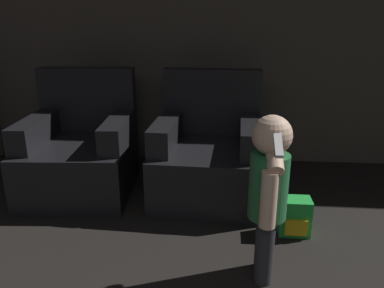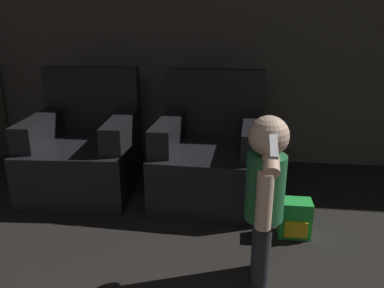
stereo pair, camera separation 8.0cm
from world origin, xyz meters
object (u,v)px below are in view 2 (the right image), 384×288
(armchair_left, at_px, (86,150))
(armchair_right, at_px, (211,155))
(person_toddler, at_px, (265,188))
(toy_backpack, at_px, (295,219))

(armchair_left, xyz_separation_m, armchair_right, (1.04, 0.00, 0.00))
(person_toddler, relative_size, toy_backpack, 3.69)
(armchair_right, xyz_separation_m, toy_backpack, (0.59, -0.59, -0.20))
(armchair_left, distance_m, armchair_right, 1.04)
(armchair_left, bearing_deg, toy_backpack, -23.83)
(person_toddler, xyz_separation_m, toy_backpack, (0.24, 0.46, -0.42))
(armchair_left, xyz_separation_m, person_toddler, (1.39, -1.04, 0.21))
(person_toddler, bearing_deg, armchair_left, -121.51)
(armchair_left, relative_size, armchair_right, 1.00)
(armchair_right, bearing_deg, toy_backpack, -42.50)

